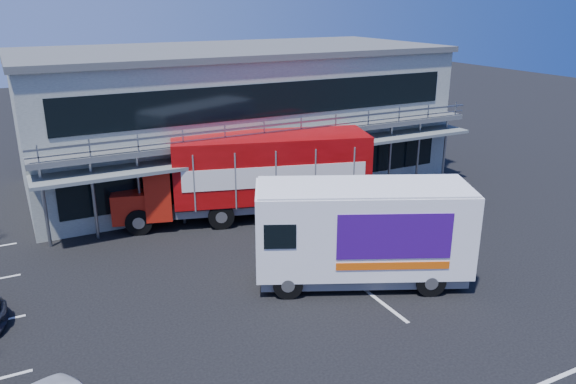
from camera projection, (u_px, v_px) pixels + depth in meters
name	position (u px, v px, depth m)	size (l,w,h in m)	color
ground	(322.00, 309.00, 18.53)	(120.00, 120.00, 0.00)	black
building	(234.00, 114.00, 31.24)	(22.40, 12.00, 7.30)	gray
red_truck	(254.00, 173.00, 25.80)	(11.84, 5.73, 3.89)	#AA190D
white_van	(362.00, 232.00, 19.75)	(7.83, 5.46, 3.64)	white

